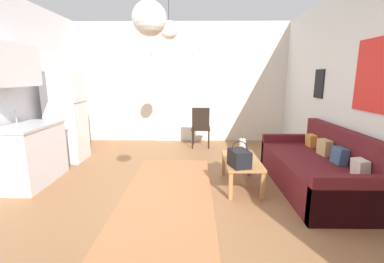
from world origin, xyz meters
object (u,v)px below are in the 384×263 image
Objects in this scene: pendant_lamp_near at (149,18)px; bamboo_vase at (242,147)px; pendant_lamp_far at (169,30)px; couch at (319,170)px; handbag at (239,158)px; accent_chair at (201,126)px; coffee_table at (241,163)px; refrigerator at (67,117)px.

bamboo_vase is at bearing 55.25° from pendant_lamp_near.
pendant_lamp_near is 1.38× the size of pendant_lamp_far.
handbag is (-1.17, -0.25, 0.25)m from couch.
couch is 2.30× the size of accent_chair.
couch is 1.11m from bamboo_vase.
refrigerator is (-3.07, 1.20, 0.47)m from coffee_table.
refrigerator is 2.47× the size of pendant_lamp_far.
pendant_lamp_near is (-0.49, -3.46, 1.54)m from accent_chair.
handbag is at bearing 102.97° from accent_chair.
refrigerator is 1.81× the size of accent_chair.
pendant_lamp_near reaches higher than coffee_table.
handbag is 2.07m from pendant_lamp_near.
refrigerator reaches higher than handbag.
coffee_table is 0.31m from bamboo_vase.
accent_chair is 0.99× the size of pendant_lamp_near.
coffee_table is at bearing -21.26° from refrigerator.
accent_chair reaches higher than coffee_table.
pendant_lamp_near reaches higher than couch.
bamboo_vase is at bearing 163.33° from couch.
pendant_lamp_far is at bearing 132.40° from handbag.
accent_chair is at bearing 20.30° from refrigerator.
bamboo_vase is at bearing 109.84° from accent_chair.
handbag is 0.40× the size of accent_chair.
bamboo_vase reaches higher than coffee_table.
accent_chair is (2.52, 0.93, -0.33)m from refrigerator.
pendant_lamp_far is (-0.05, 2.12, 0.26)m from pendant_lamp_near.
couch is at bearing 11.81° from handbag.
refrigerator is 2.50m from pendant_lamp_far.
handbag is at bearing -103.57° from bamboo_vase.
refrigerator is at bearing 128.78° from pendant_lamp_near.
refrigerator is at bearing 163.16° from couch.
refrigerator is 1.80× the size of pendant_lamp_near.
couch is 2.75m from accent_chair.
pendant_lamp_far reaches higher than accent_chair.
refrigerator is at bearing 153.27° from handbag.
refrigerator is (-4.16, 1.26, 0.55)m from couch.
bamboo_vase is (-1.04, 0.31, 0.25)m from couch.
refrigerator reaches higher than coffee_table.
handbag is 3.36m from refrigerator.
accent_chair is at bearing 107.67° from bamboo_vase.
coffee_table is 2.20m from accent_chair.
pendant_lamp_near is at bearing -133.25° from handbag.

